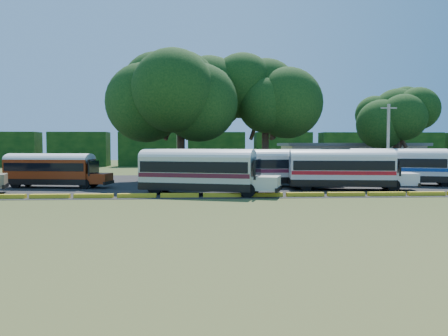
{
  "coord_description": "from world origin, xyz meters",
  "views": [
    {
      "loc": [
        -3.17,
        -29.87,
        3.7
      ],
      "look_at": [
        -1.06,
        6.0,
        1.82
      ],
      "focal_mm": 35.0,
      "sensor_mm": 36.0,
      "label": 1
    }
  ],
  "objects": [
    {
      "name": "bus_white_red",
      "position": [
        8.76,
        5.37,
        1.89
      ],
      "size": [
        10.44,
        3.9,
        3.35
      ],
      "rotation": [
        0.0,
        0.0,
        -0.14
      ],
      "color": "black",
      "rests_on": "ground"
    },
    {
      "name": "treeline_backdrop",
      "position": [
        0.0,
        48.0,
        3.0
      ],
      "size": [
        130.0,
        4.0,
        6.0
      ],
      "color": "black",
      "rests_on": "ground"
    },
    {
      "name": "tree_west",
      "position": [
        -5.0,
        16.5,
        9.56
      ],
      "size": [
        10.94,
        10.94,
        13.61
      ],
      "color": "#34261A",
      "rests_on": "ground"
    },
    {
      "name": "bus_white_blue",
      "position": [
        15.56,
        9.71,
        1.92
      ],
      "size": [
        10.55,
        5.81,
        3.39
      ],
      "rotation": [
        0.0,
        0.0,
        -0.34
      ],
      "color": "black",
      "rests_on": "ground"
    },
    {
      "name": "curb",
      "position": [
        -0.0,
        1.0,
        0.15
      ],
      "size": [
        53.7,
        0.45,
        0.3
      ],
      "color": "yellow",
      "rests_on": "ground"
    },
    {
      "name": "terminal_building",
      "position": [
        18.0,
        30.0,
        2.03
      ],
      "size": [
        19.0,
        9.0,
        4.0
      ],
      "color": "beige",
      "rests_on": "ground"
    },
    {
      "name": "bus_red",
      "position": [
        -15.86,
        8.78,
        1.71
      ],
      "size": [
        9.34,
        3.71,
        2.99
      ],
      "rotation": [
        0.0,
        0.0,
        -0.17
      ],
      "color": "black",
      "rests_on": "ground"
    },
    {
      "name": "bus_cream_east",
      "position": [
        3.79,
        8.54,
        1.89
      ],
      "size": [
        10.32,
        3.11,
        3.35
      ],
      "rotation": [
        0.0,
        0.0,
        0.06
      ],
      "color": "black",
      "rests_on": "ground"
    },
    {
      "name": "bus_cream_west",
      "position": [
        -3.02,
        2.67,
        1.93
      ],
      "size": [
        10.7,
        5.5,
        3.42
      ],
      "rotation": [
        0.0,
        0.0,
        -0.3
      ],
      "color": "black",
      "rests_on": "ground"
    },
    {
      "name": "asphalt_strip",
      "position": [
        1.0,
        12.0,
        0.01
      ],
      "size": [
        64.0,
        24.0,
        0.02
      ],
      "primitive_type": "cube",
      "color": "black",
      "rests_on": "ground"
    },
    {
      "name": "tree_center",
      "position": [
        4.49,
        19.8,
        9.74
      ],
      "size": [
        10.22,
        10.22,
        13.53
      ],
      "color": "#34261A",
      "rests_on": "ground"
    },
    {
      "name": "utility_pole",
      "position": [
        15.63,
        12.41,
        3.99
      ],
      "size": [
        1.6,
        0.3,
        7.76
      ],
      "color": "gray",
      "rests_on": "ground"
    },
    {
      "name": "ground",
      "position": [
        0.0,
        0.0,
        0.0
      ],
      "size": [
        160.0,
        160.0,
        0.0
      ],
      "primitive_type": "plane",
      "color": "#2A4416",
      "rests_on": "ground"
    },
    {
      "name": "tree_east",
      "position": [
        21.22,
        22.65,
        7.66
      ],
      "size": [
        7.99,
        7.99,
        10.65
      ],
      "color": "#34261A",
      "rests_on": "ground"
    }
  ]
}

